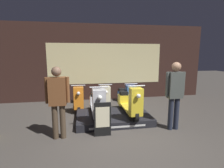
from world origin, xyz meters
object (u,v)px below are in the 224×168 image
object	(u,v)px
scooter_display_right	(130,102)
scooter_backrow_0	(79,99)
scooter_backrow_1	(103,98)
person_right_browsing	(175,91)
scooter_display_left	(97,104)
price_sign_board	(103,119)
scooter_backrow_2	(126,97)
person_left_browsing	(58,98)

from	to	relation	value
scooter_display_right	scooter_backrow_0	distance (m)	2.10
scooter_backrow_1	person_right_browsing	bearing A→B (deg)	-55.50
scooter_backrow_0	person_right_browsing	bearing A→B (deg)	-42.83
scooter_display_left	scooter_backrow_0	size ratio (longest dim) A/B	1.00
scooter_backrow_0	price_sign_board	xyz separation A→B (m)	(0.58, -2.33, 0.06)
scooter_display_left	scooter_backrow_0	distance (m)	1.58
scooter_backrow_0	scooter_backrow_1	distance (m)	0.89
scooter_display_right	person_right_browsing	bearing A→B (deg)	-39.39
scooter_backrow_2	scooter_backrow_1	bearing A→B (deg)	180.00
scooter_display_right	scooter_backrow_1	bearing A→B (deg)	111.97
scooter_display_left	person_left_browsing	world-z (taller)	person_left_browsing
scooter_display_left	price_sign_board	bearing A→B (deg)	-86.52
scooter_backrow_1	scooter_backrow_2	distance (m)	0.89
price_sign_board	person_right_browsing	bearing A→B (deg)	2.05
scooter_display_left	price_sign_board	size ratio (longest dim) A/B	2.12
scooter_backrow_0	scooter_backrow_1	world-z (taller)	same
person_left_browsing	price_sign_board	bearing A→B (deg)	-3.79
person_left_browsing	person_right_browsing	bearing A→B (deg)	-0.00
scooter_display_right	scooter_backrow_1	size ratio (longest dim) A/B	1.00
scooter_backrow_0	person_right_browsing	xyz separation A→B (m)	(2.44, -2.26, 0.65)
scooter_backrow_1	scooter_backrow_2	xyz separation A→B (m)	(0.89, 0.00, 0.00)
person_right_browsing	price_sign_board	world-z (taller)	person_right_browsing
scooter_display_right	person_right_browsing	xyz separation A→B (m)	(0.96, -0.79, 0.45)
scooter_backrow_1	price_sign_board	size ratio (longest dim) A/B	2.12
scooter_backrow_2	person_left_browsing	distance (m)	3.22
scooter_display_right	scooter_display_left	bearing A→B (deg)	180.00
scooter_display_left	scooter_backrow_2	bearing A→B (deg)	49.73
price_sign_board	scooter_backrow_0	bearing A→B (deg)	103.87
person_left_browsing	scooter_backrow_1	bearing A→B (deg)	59.72
scooter_backrow_1	price_sign_board	world-z (taller)	scooter_backrow_1
scooter_display_left	person_right_browsing	world-z (taller)	person_right_browsing
scooter_display_right	scooter_backrow_0	size ratio (longest dim) A/B	1.00
scooter_display_right	scooter_backrow_0	xyz separation A→B (m)	(-1.48, 1.47, -0.20)
scooter_backrow_0	scooter_backrow_2	bearing A→B (deg)	0.00
scooter_display_right	price_sign_board	distance (m)	1.25
scooter_backrow_0	person_left_browsing	size ratio (longest dim) A/B	1.05
person_left_browsing	price_sign_board	xyz separation A→B (m)	(1.01, -0.07, -0.55)
scooter_backrow_0	scooter_backrow_2	world-z (taller)	same
scooter_display_left	price_sign_board	world-z (taller)	scooter_display_left
scooter_backrow_2	price_sign_board	xyz separation A→B (m)	(-1.20, -2.33, 0.06)
scooter_backrow_2	price_sign_board	bearing A→B (deg)	-117.19
scooter_backrow_0	scooter_backrow_1	bearing A→B (deg)	0.00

